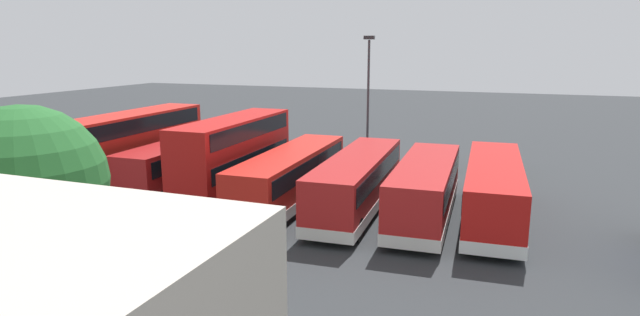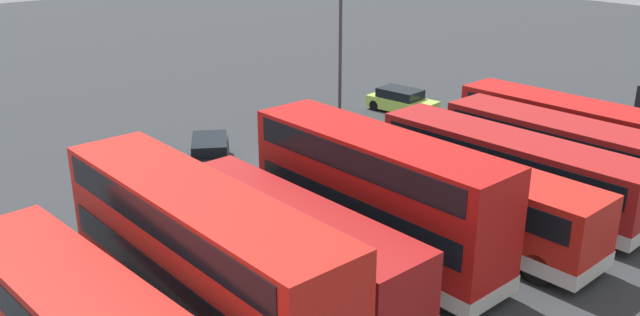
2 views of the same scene
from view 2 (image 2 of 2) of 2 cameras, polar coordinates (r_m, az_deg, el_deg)
name	(u,v)px [view 2 (image 2 of 2)]	position (r m, az deg, el deg)	size (l,w,h in m)	color
ground_plane	(261,169)	(32.50, -5.00, -0.96)	(140.00, 140.00, 0.00)	#2D3033
bus_single_deck_near_end	(576,129)	(35.23, 20.71, 2.27)	(3.17, 11.94, 2.95)	#B71411
bus_single_deck_second	(559,149)	(32.07, 19.47, 0.70)	(3.06, 10.72, 2.95)	#A51919
bus_single_deck_third	(509,167)	(29.24, 15.57, -0.74)	(3.13, 11.76, 2.95)	#A51919
bus_single_deck_fourth	(453,191)	(26.32, 11.14, -2.75)	(2.96, 11.78, 2.95)	red
bus_double_decker_fifth	(376,193)	(23.66, 4.73, -2.95)	(2.80, 10.30, 4.55)	#B71411
bus_single_deck_sixth	(290,244)	(21.95, -2.54, -7.24)	(2.79, 10.35, 2.95)	#A51919
bus_double_decker_seventh	(199,258)	(19.72, -10.10, -8.25)	(2.77, 11.48, 4.55)	red
car_hatchback_silver	(402,101)	(41.60, 6.89, 4.78)	(2.35, 4.44, 1.43)	#A5D14C
car_small_green	(210,154)	(32.75, -9.23, 0.33)	(3.93, 4.75, 1.43)	black
lamp_post_tall	(340,53)	(32.24, 1.71, 8.81)	(0.70, 0.30, 9.24)	#38383D
waste_bin_yellow	(125,202)	(28.80, -16.09, -3.60)	(0.60, 0.60, 0.95)	yellow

